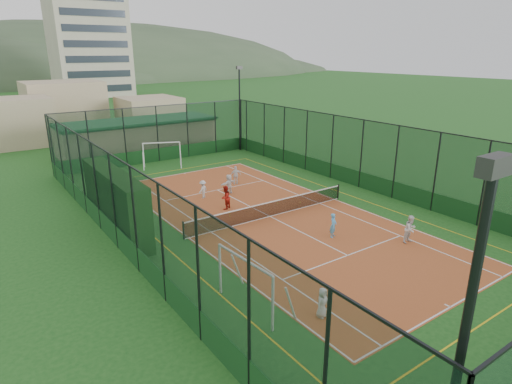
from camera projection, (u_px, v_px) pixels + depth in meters
ground at (270, 217)px, 26.11m from camera, size 300.00×300.00×0.00m
court_slab at (270, 217)px, 26.11m from camera, size 11.17×23.97×0.01m
tennis_net at (270, 208)px, 25.94m from camera, size 11.67×0.12×1.06m
perimeter_fence at (271, 177)px, 25.33m from camera, size 18.12×34.12×5.00m
floodlight_ne at (240, 109)px, 42.41m from camera, size 0.60×0.26×8.25m
clubhouse at (138, 136)px, 42.72m from camera, size 15.20×7.20×3.15m
apartment_tower at (87, 25)px, 91.70m from camera, size 15.00×12.00×30.00m
distant_hills at (1, 81)px, 142.74m from camera, size 200.00×60.00×24.00m
hedge_left at (116, 202)px, 23.45m from camera, size 1.18×7.88×3.45m
white_bench at (137, 231)px, 22.91m from camera, size 1.55×0.62×0.85m
futsal_goal_near at (244, 285)px, 16.34m from camera, size 3.47×1.22×2.20m
futsal_goal_far at (162, 155)px, 37.21m from camera, size 3.34×2.16×2.09m
child_near_left at (322, 303)px, 16.09m from camera, size 0.67×0.52×1.21m
child_near_mid at (333, 225)px, 23.06m from camera, size 0.58×0.50×1.34m
child_near_right at (411, 229)px, 22.36m from camera, size 0.74×0.58×1.50m
child_far_left at (203, 189)px, 29.21m from camera, size 0.92×0.76×1.24m
child_far_right at (236, 175)px, 32.28m from camera, size 0.89×0.59×1.40m
child_far_back at (229, 184)px, 30.09m from camera, size 1.37×0.78×1.41m
coach at (225, 197)px, 27.15m from camera, size 0.92×0.85×1.53m
tennis_balls at (252, 210)px, 27.02m from camera, size 6.29×1.04×0.07m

